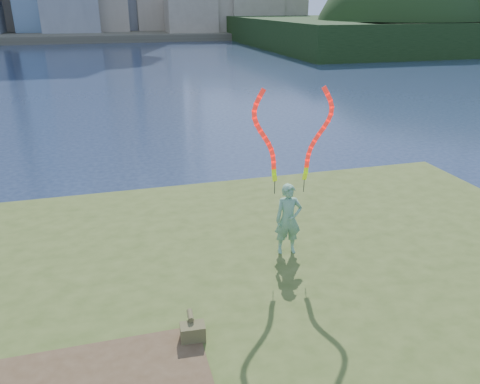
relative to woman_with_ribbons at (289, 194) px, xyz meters
name	(u,v)px	position (x,y,z in m)	size (l,w,h in m)	color
ground	(211,303)	(-1.88, -0.40, -2.21)	(320.00, 320.00, 0.00)	#18253E
grassy_knoll	(239,363)	(-1.88, -2.70, -1.87)	(20.00, 18.00, 0.80)	#3B4B1A
far_shore	(112,33)	(-1.88, 94.60, -1.61)	(320.00, 40.00, 1.20)	#464133
woman_with_ribbons	(289,194)	(0.00, 0.00, 0.00)	(2.04, 0.48, 4.02)	#1B6D31
canvas_bag	(193,331)	(-2.61, -2.42, -1.25)	(0.43, 0.49, 0.39)	#515429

